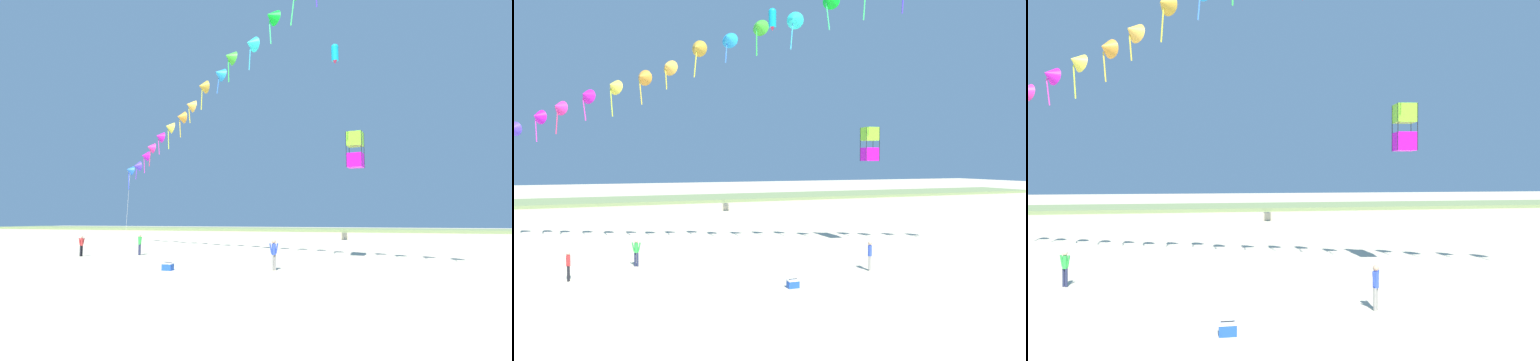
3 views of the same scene
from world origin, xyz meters
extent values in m
plane|color=beige|center=(0.00, 0.00, 0.00)|extent=(240.00, 240.00, 0.00)
cube|color=beige|center=(0.00, 44.77, 0.48)|extent=(120.00, 13.08, 0.96)
cube|color=#7A8E56|center=(0.00, 44.77, 1.10)|extent=(120.00, 11.11, 0.55)
cylinder|color=gray|center=(3.58, 3.95, 0.43)|extent=(0.13, 0.13, 0.86)
cylinder|color=gray|center=(3.48, 3.83, 0.43)|extent=(0.13, 0.13, 0.86)
cylinder|color=blue|center=(3.53, 3.89, 1.17)|extent=(0.23, 0.23, 0.61)
cylinder|color=blue|center=(3.66, 4.03, 1.21)|extent=(0.20, 0.21, 0.58)
cylinder|color=blue|center=(3.40, 3.74, 1.21)|extent=(0.20, 0.21, 0.58)
sphere|color=tan|center=(3.53, 3.89, 1.59)|extent=(0.23, 0.23, 0.23)
cylinder|color=#282D4C|center=(-8.99, 9.79, 0.42)|extent=(0.12, 0.12, 0.83)
cylinder|color=#282D4C|center=(-9.12, 9.86, 0.42)|extent=(0.12, 0.12, 0.83)
cylinder|color=green|center=(-9.05, 9.83, 1.13)|extent=(0.22, 0.22, 0.59)
cylinder|color=green|center=(-8.89, 9.74, 1.17)|extent=(0.21, 0.17, 0.56)
cylinder|color=green|center=(-9.22, 9.92, 1.17)|extent=(0.21, 0.17, 0.56)
sphere|color=beige|center=(-9.05, 9.83, 1.54)|extent=(0.23, 0.23, 0.23)
cone|color=#C718BE|center=(-11.86, 17.01, 11.12)|extent=(1.41, 1.37, 1.20)
cylinder|color=#E539B3|center=(-11.99, 17.10, 10.09)|extent=(0.25, 0.09, 1.61)
cone|color=yellow|center=(-10.04, 15.73, 11.69)|extent=(1.42, 1.41, 1.22)
cylinder|color=#CDE539|center=(-10.16, 15.82, 10.51)|extent=(0.19, 0.09, 1.93)
cone|color=orange|center=(-8.14, 14.51, 12.22)|extent=(1.31, 1.24, 1.11)
cylinder|color=yellow|center=(-8.26, 14.60, 11.17)|extent=(0.21, 0.10, 1.67)
cone|color=gold|center=(-6.56, 13.27, 12.85)|extent=(1.40, 1.38, 1.20)
cylinder|color=yellow|center=(-6.68, 13.35, 11.96)|extent=(0.16, 0.20, 1.35)
cone|color=gold|center=(-4.79, 12.01, 13.96)|extent=(1.33, 1.26, 1.13)
cylinder|color=yellow|center=(-4.91, 12.09, 12.88)|extent=(0.22, 0.25, 1.74)
cylinder|color=#3978E5|center=(-3.03, 11.16, 13.62)|extent=(0.20, 0.17, 1.41)
cube|color=#DE0FDD|center=(7.68, 10.33, 6.88)|extent=(1.16, 1.16, 0.98)
cube|color=#88E52D|center=(7.68, 10.33, 8.37)|extent=(1.16, 1.16, 0.98)
cylinder|color=black|center=(8.13, 9.76, 7.62)|extent=(0.04, 0.04, 2.47)
cylinder|color=black|center=(8.25, 10.78, 7.62)|extent=(0.04, 0.04, 2.47)
cylinder|color=black|center=(7.23, 10.91, 7.62)|extent=(0.04, 0.04, 2.47)
cylinder|color=black|center=(7.10, 9.88, 7.62)|extent=(0.04, 0.04, 2.47)
cube|color=blue|center=(-2.10, 2.16, 0.18)|extent=(0.56, 0.40, 0.36)
cube|color=white|center=(-2.10, 2.16, 0.39)|extent=(0.58, 0.41, 0.06)
cylinder|color=black|center=(-2.10, 2.16, 0.45)|extent=(0.45, 0.03, 0.03)
camera|label=1|loc=(9.36, -17.79, 2.85)|focal=28.00mm
camera|label=2|loc=(-11.22, -18.55, 6.31)|focal=32.00mm
camera|label=3|loc=(-2.87, -12.31, 5.06)|focal=32.00mm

